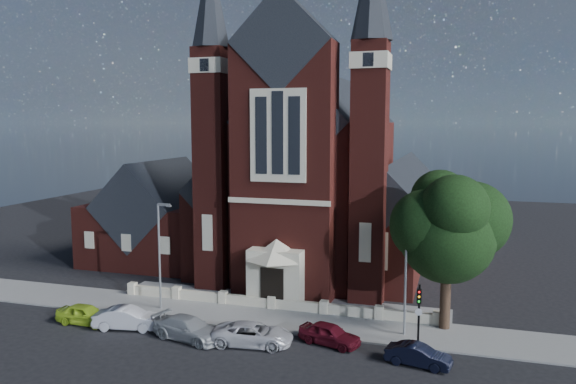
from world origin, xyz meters
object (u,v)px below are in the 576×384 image
street_lamp_right (407,268)px  car_navy (418,355)px  car_silver_a (128,318)px  parish_hall (160,221)px  car_dark_red (330,334)px  church (324,180)px  traffic_signal (419,307)px  street_tree (449,230)px  car_white_suv (253,334)px  car_silver_b (189,329)px  car_lime_van (85,314)px  street_lamp_left (160,250)px

street_lamp_right → car_navy: size_ratio=2.15×
car_silver_a → parish_hall: bearing=11.7°
parish_hall → car_dark_red: parish_hall is taller
car_navy → car_dark_red: bearing=84.8°
parish_hall → car_dark_red: size_ratio=3.02×
parish_hall → car_silver_a: size_ratio=2.69×
parish_hall → car_navy: parish_hall is taller
church → traffic_signal: (11.00, -20.52, -5.60)m
church → street_tree: bearing=-53.8°
street_tree → car_dark_red: (-6.98, -4.52, -6.27)m
car_silver_a → car_navy: 19.34m
traffic_signal → car_silver_a: size_ratio=0.88×
parish_hall → traffic_signal: (27.00, -15.57, -1.43)m
car_dark_red → car_white_suv: bearing=124.9°
street_tree → car_silver_b: (-15.90, -6.37, -6.23)m
traffic_signal → car_white_suv: 10.54m
car_silver_a → car_lime_van: bearing=79.3°
street_lamp_left → traffic_signal: 19.08m
car_white_suv → car_navy: car_white_suv is taller
street_tree → car_dark_red: street_tree is taller
car_silver_b → car_dark_red: car_silver_b is taller
street_tree → church: bearing=126.2°
car_silver_a → car_navy: car_silver_a is taller
parish_hall → car_navy: 33.00m
street_tree → street_lamp_left: street_tree is taller
parish_hall → church: bearing=17.2°
church → car_white_suv: (1.00, -23.24, -7.48)m
car_silver_a → car_dark_red: (13.74, 1.37, -0.06)m
car_lime_van → parish_hall: bearing=15.0°
street_lamp_left → car_navy: bearing=-12.9°
street_lamp_right → traffic_signal: size_ratio=2.02×
church → street_lamp_right: bearing=-62.0°
car_dark_red → street_tree: bearing=-40.1°
car_dark_red → traffic_signal: bearing=-60.1°
car_lime_van → car_silver_b: car_silver_b is taller
church → car_silver_b: church is taller
traffic_signal → street_lamp_left: bearing=175.2°
church → traffic_signal: church is taller
car_silver_b → church: bearing=5.4°
traffic_signal → car_lime_van: 22.73m
traffic_signal → car_silver_a: (-19.13, -2.61, -1.83)m
street_lamp_left → car_lime_van: size_ratio=1.97×
church → car_dark_red: 23.68m
car_navy → street_lamp_right: bearing=24.7°
street_lamp_left → car_silver_b: (4.61, -4.67, -3.87)m
car_silver_a → car_white_suv: car_silver_a is taller
parish_hall → car_silver_b: 22.81m
traffic_signal → car_lime_van: (-22.50, -2.67, -1.88)m
street_tree → car_silver_a: bearing=-164.1°
street_lamp_left → traffic_signal: (18.91, -1.57, -2.02)m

